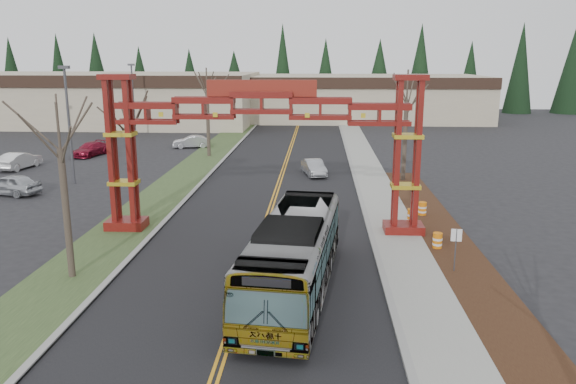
# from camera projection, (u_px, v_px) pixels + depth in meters

# --- Properties ---
(road) EXTENTS (12.00, 110.00, 0.02)m
(road) POSITION_uv_depth(u_px,v_px,m) (273.00, 201.00, 39.17)
(road) COLOR black
(road) RESTS_ON ground
(lane_line_left) EXTENTS (0.12, 100.00, 0.01)m
(lane_line_left) POSITION_uv_depth(u_px,v_px,m) (271.00, 201.00, 39.17)
(lane_line_left) COLOR orange
(lane_line_left) RESTS_ON road
(lane_line_right) EXTENTS (0.12, 100.00, 0.01)m
(lane_line_right) POSITION_uv_depth(u_px,v_px,m) (275.00, 201.00, 39.16)
(lane_line_right) COLOR orange
(lane_line_right) RESTS_ON road
(curb_right) EXTENTS (0.30, 110.00, 0.15)m
(curb_right) POSITION_uv_depth(u_px,v_px,m) (362.00, 201.00, 38.82)
(curb_right) COLOR gray
(curb_right) RESTS_ON ground
(sidewalk_right) EXTENTS (2.60, 110.00, 0.14)m
(sidewalk_right) POSITION_uv_depth(u_px,v_px,m) (383.00, 202.00, 38.74)
(sidewalk_right) COLOR gray
(sidewalk_right) RESTS_ON ground
(landscape_strip) EXTENTS (2.60, 50.00, 0.12)m
(landscape_strip) POSITION_uv_depth(u_px,v_px,m) (481.00, 290.00, 24.04)
(landscape_strip) COLOR black
(landscape_strip) RESTS_ON ground
(grass_median) EXTENTS (4.00, 110.00, 0.08)m
(grass_median) POSITION_uv_depth(u_px,v_px,m) (160.00, 199.00, 39.60)
(grass_median) COLOR #2E4422
(grass_median) RESTS_ON ground
(curb_left) EXTENTS (0.30, 110.00, 0.15)m
(curb_left) POSITION_uv_depth(u_px,v_px,m) (186.00, 199.00, 39.49)
(curb_left) COLOR gray
(curb_left) RESTS_ON ground
(gateway_arch) EXTENTS (18.20, 1.60, 8.90)m
(gateway_arch) POSITION_uv_depth(u_px,v_px,m) (262.00, 128.00, 30.98)
(gateway_arch) COLOR #5A100B
(gateway_arch) RESTS_ON ground
(retail_building_west) EXTENTS (46.00, 22.30, 7.50)m
(retail_building_west) POSITION_uv_depth(u_px,v_px,m) (102.00, 98.00, 85.52)
(retail_building_west) COLOR tan
(retail_building_west) RESTS_ON ground
(retail_building_east) EXTENTS (38.00, 20.30, 7.00)m
(retail_building_east) POSITION_uv_depth(u_px,v_px,m) (362.00, 97.00, 91.17)
(retail_building_east) COLOR tan
(retail_building_east) RESTS_ON ground
(conifer_treeline) EXTENTS (116.10, 5.60, 13.00)m
(conifer_treeline) POSITION_uv_depth(u_px,v_px,m) (304.00, 76.00, 102.70)
(conifer_treeline) COLOR black
(conifer_treeline) RESTS_ON ground
(transit_bus) EXTENTS (4.12, 12.24, 3.34)m
(transit_bus) POSITION_uv_depth(u_px,v_px,m) (294.00, 255.00, 23.55)
(transit_bus) COLOR #94979B
(transit_bus) RESTS_ON ground
(silver_sedan) EXTENTS (2.37, 4.31, 1.35)m
(silver_sedan) POSITION_uv_depth(u_px,v_px,m) (314.00, 168.00, 47.68)
(silver_sedan) COLOR #A5A8AD
(silver_sedan) RESTS_ON ground
(parked_car_near_a) EXTENTS (4.78, 2.81, 1.53)m
(parked_car_near_a) POSITION_uv_depth(u_px,v_px,m) (11.00, 185.00, 40.84)
(parked_car_near_a) COLOR #B1B4B9
(parked_car_near_a) RESTS_ON ground
(parked_car_near_b) EXTENTS (2.26, 4.79, 1.52)m
(parked_car_near_b) POSITION_uv_depth(u_px,v_px,m) (19.00, 161.00, 50.44)
(parked_car_near_b) COLOR white
(parked_car_near_b) RESTS_ON ground
(parked_car_mid_a) EXTENTS (2.92, 5.06, 1.38)m
(parked_car_mid_a) POSITION_uv_depth(u_px,v_px,m) (91.00, 149.00, 57.16)
(parked_car_mid_a) COLOR maroon
(parked_car_mid_a) RESTS_ON ground
(parked_car_far_a) EXTENTS (4.33, 2.29, 1.36)m
(parked_car_far_a) POSITION_uv_depth(u_px,v_px,m) (192.00, 142.00, 62.26)
(parked_car_far_a) COLOR #B6B6BF
(parked_car_far_a) RESTS_ON ground
(bare_tree_median_near) EXTENTS (3.09, 3.09, 7.94)m
(bare_tree_median_near) POSITION_uv_depth(u_px,v_px,m) (60.00, 151.00, 24.20)
(bare_tree_median_near) COLOR #382D26
(bare_tree_median_near) RESTS_ON ground
(bare_tree_median_mid) EXTENTS (3.16, 3.16, 7.75)m
(bare_tree_median_mid) POSITION_uv_depth(u_px,v_px,m) (129.00, 130.00, 32.96)
(bare_tree_median_mid) COLOR #382D26
(bare_tree_median_mid) RESTS_ON ground
(bare_tree_median_far) EXTENTS (3.51, 3.51, 8.83)m
(bare_tree_median_far) POSITION_uv_depth(u_px,v_px,m) (207.00, 92.00, 55.47)
(bare_tree_median_far) COLOR #382D26
(bare_tree_median_far) RESTS_ON ground
(bare_tree_right_far) EXTENTS (3.51, 3.51, 8.88)m
(bare_tree_right_far) POSITION_uv_depth(u_px,v_px,m) (407.00, 100.00, 44.05)
(bare_tree_right_far) COLOR #382D26
(bare_tree_right_far) RESTS_ON ground
(light_pole_near) EXTENTS (0.80, 0.40, 9.19)m
(light_pole_near) POSITION_uv_depth(u_px,v_px,m) (68.00, 117.00, 43.58)
(light_pole_near) COLOR #3F3F44
(light_pole_near) RESTS_ON ground
(light_pole_far) EXTENTS (0.79, 0.39, 9.06)m
(light_pole_far) POSITION_uv_depth(u_px,v_px,m) (133.00, 95.00, 70.45)
(light_pole_far) COLOR #3F3F44
(light_pole_far) RESTS_ON ground
(street_sign) EXTENTS (0.49, 0.09, 2.15)m
(street_sign) POSITION_uv_depth(u_px,v_px,m) (456.00, 242.00, 25.73)
(street_sign) COLOR #3F3F44
(street_sign) RESTS_ON ground
(barrel_south) EXTENTS (0.50, 0.50, 0.93)m
(barrel_south) POSITION_uv_depth(u_px,v_px,m) (437.00, 241.00, 29.15)
(barrel_south) COLOR orange
(barrel_south) RESTS_ON ground
(barrel_mid) EXTENTS (0.55, 0.55, 1.02)m
(barrel_mid) POSITION_uv_depth(u_px,v_px,m) (412.00, 217.00, 33.38)
(barrel_mid) COLOR orange
(barrel_mid) RESTS_ON ground
(barrel_north) EXTENTS (0.51, 0.51, 0.94)m
(barrel_north) POSITION_uv_depth(u_px,v_px,m) (422.00, 209.00, 35.29)
(barrel_north) COLOR orange
(barrel_north) RESTS_ON ground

